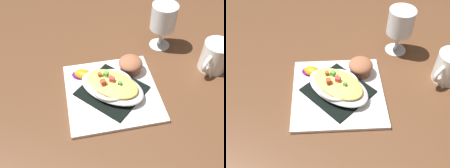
{
  "view_description": "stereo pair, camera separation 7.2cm",
  "coord_description": "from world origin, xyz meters",
  "views": [
    {
      "loc": [
        -0.45,
        0.19,
        0.58
      ],
      "look_at": [
        0.0,
        0.0,
        0.04
      ],
      "focal_mm": 42.83,
      "sensor_mm": 36.0,
      "label": 1
    },
    {
      "loc": [
        -0.47,
        0.12,
        0.58
      ],
      "look_at": [
        0.0,
        0.0,
        0.04
      ],
      "focal_mm": 42.83,
      "sensor_mm": 36.0,
      "label": 2
    }
  ],
  "objects": [
    {
      "name": "stemmed_glass",
      "position": [
        0.14,
        -0.23,
        0.1
      ],
      "size": [
        0.08,
        0.08,
        0.15
      ],
      "color": "white",
      "rests_on": "ground_plane"
    },
    {
      "name": "gratin_dish",
      "position": [
        0.0,
        0.0,
        0.03
      ],
      "size": [
        0.22,
        0.2,
        0.05
      ],
      "color": "silver",
      "rests_on": "folded_napkin"
    },
    {
      "name": "orange_garnish",
      "position": [
        0.08,
        0.06,
        0.02
      ],
      "size": [
        0.07,
        0.07,
        0.02
      ],
      "color": "#571265",
      "rests_on": "square_plate"
    },
    {
      "name": "folded_napkin",
      "position": [
        0.0,
        0.0,
        0.01
      ],
      "size": [
        0.21,
        0.21,
        0.0
      ],
      "primitive_type": "cube",
      "rotation": [
        0.0,
        0.0,
        0.53
      ],
      "color": "black",
      "rests_on": "square_plate"
    },
    {
      "name": "square_plate",
      "position": [
        0.0,
        0.0,
        0.01
      ],
      "size": [
        0.3,
        0.3,
        0.01
      ],
      "primitive_type": "cube",
      "rotation": [
        0.0,
        0.0,
        -0.2
      ],
      "color": "white",
      "rests_on": "ground_plane"
    },
    {
      "name": "muffin",
      "position": [
        0.05,
        -0.08,
        0.04
      ],
      "size": [
        0.07,
        0.07,
        0.05
      ],
      "color": "#985F43",
      "rests_on": "square_plate"
    },
    {
      "name": "coffee_mug",
      "position": [
        -0.02,
        -0.32,
        0.04
      ],
      "size": [
        0.08,
        0.11,
        0.09
      ],
      "color": "white",
      "rests_on": "ground_plane"
    },
    {
      "name": "ground_plane",
      "position": [
        0.0,
        0.0,
        0.0
      ],
      "size": [
        2.6,
        2.6,
        0.0
      ],
      "primitive_type": "plane",
      "color": "brown"
    }
  ]
}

